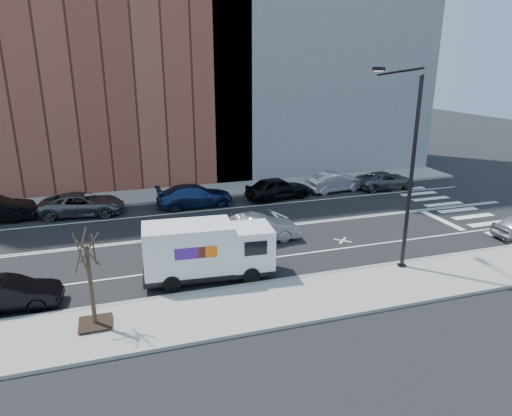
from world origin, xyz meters
TOP-DOWN VIEW (x-y plane):
  - ground at (0.00, 0.00)m, footprint 120.00×120.00m
  - sidewalk_near at (0.00, -8.80)m, footprint 44.00×3.60m
  - sidewalk_far at (0.00, 8.80)m, footprint 44.00×3.60m
  - curb_near at (0.00, -7.00)m, footprint 44.00×0.25m
  - curb_far at (0.00, 7.00)m, footprint 44.00×0.25m
  - crosswalk at (16.00, 0.00)m, footprint 3.00×14.00m
  - road_markings at (0.00, 0.00)m, footprint 40.00×8.60m
  - bldg_brick at (-8.00, 15.60)m, footprint 26.00×10.00m
  - bldg_concrete at (12.00, 15.60)m, footprint 20.00×10.00m
  - streetlight at (7.00, -6.91)m, footprint 0.44×4.02m
  - street_tree at (-7.00, -8.40)m, footprint 1.20×1.20m
  - fedex_van at (-2.13, -5.60)m, footprint 6.03×2.47m
  - far_parked_c at (-8.00, 5.86)m, footprint 5.48×3.01m
  - far_parked_d at (-0.71, 5.54)m, footprint 5.26×2.22m
  - far_parked_e at (5.33, 5.50)m, footprint 4.92×2.52m
  - far_parked_f at (10.22, 6.05)m, footprint 4.62×2.04m
  - far_parked_g at (14.40, 5.57)m, footprint 4.83×2.37m
  - driving_sedan at (1.48, -1.91)m, footprint 4.52×1.62m
  - near_parked_rear_a at (-10.32, -5.88)m, footprint 4.11×1.68m

SIDE VIEW (x-z plane):
  - ground at x=0.00m, z-range 0.00..0.00m
  - crosswalk at x=16.00m, z-range 0.00..0.01m
  - road_markings at x=0.00m, z-range 0.00..0.01m
  - sidewalk_near at x=0.00m, z-range 0.00..0.15m
  - sidewalk_far at x=0.00m, z-range 0.00..0.15m
  - curb_near at x=0.00m, z-range 0.00..0.17m
  - curb_far at x=0.00m, z-range 0.00..0.17m
  - far_parked_g at x=14.40m, z-range 0.00..1.32m
  - near_parked_rear_a at x=-10.32m, z-range 0.00..1.33m
  - far_parked_c at x=-8.00m, z-range 0.00..1.45m
  - far_parked_f at x=10.22m, z-range 0.00..1.48m
  - driving_sedan at x=1.48m, z-range 0.00..1.49m
  - far_parked_d at x=-0.71m, z-range 0.00..1.51m
  - far_parked_e at x=5.33m, z-range 0.00..1.60m
  - fedex_van at x=-2.13m, z-range 0.07..2.76m
  - street_tree at x=-7.00m, z-range -0.42..3.33m
  - streetlight at x=7.00m, z-range 0.41..9.75m
  - bldg_brick at x=-8.00m, z-range 0.00..22.00m
  - bldg_concrete at x=12.00m, z-range 0.00..26.00m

